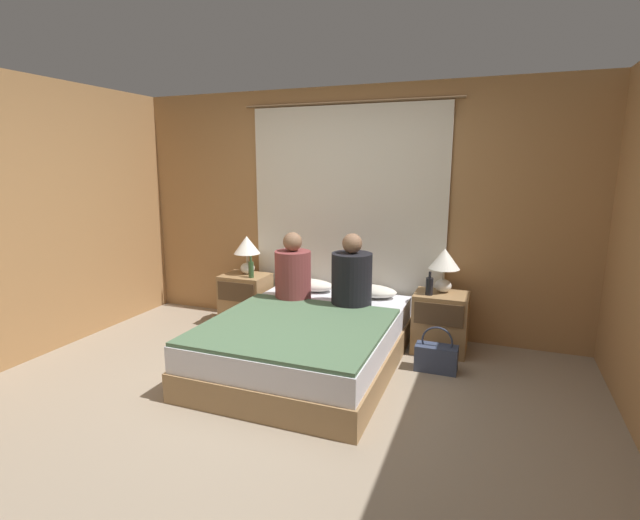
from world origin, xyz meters
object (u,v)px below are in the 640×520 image
person_right_in_bed (352,277)px  beer_bottle_on_right_stand (429,286)px  pillow_left (308,285)px  pillow_right (369,291)px  bed (308,342)px  nightstand_left (246,300)px  nightstand_right (440,322)px  person_left_in_bed (293,272)px  beer_bottle_on_left_stand (251,269)px  handbag_on_floor (436,357)px  lamp_left (247,249)px  lamp_right (444,263)px

person_right_in_bed → beer_bottle_on_right_stand: 0.71m
pillow_left → pillow_right: bearing=0.0°
bed → pillow_left: size_ratio=3.59×
nightstand_left → nightstand_right: (2.08, 0.00, 0.00)m
nightstand_left → person_left_in_bed: (0.69, -0.27, 0.43)m
pillow_left → beer_bottle_on_left_stand: 0.63m
beer_bottle_on_right_stand → handbag_on_floor: 0.65m
pillow_right → pillow_left: bearing=180.0°
beer_bottle_on_left_stand → pillow_right: bearing=7.0°
nightstand_right → pillow_left: nightstand_right is taller
nightstand_left → lamp_left: size_ratio=1.35×
nightstand_left → person_right_in_bed: bearing=-12.0°
bed → handbag_on_floor: size_ratio=5.03×
handbag_on_floor → lamp_left: bearing=166.3°
beer_bottle_on_left_stand → nightstand_right: bearing=2.3°
person_left_in_bed → person_right_in_bed: size_ratio=0.97×
handbag_on_floor → pillow_left: bearing=159.4°
beer_bottle_on_left_stand → beer_bottle_on_right_stand: 1.85m
lamp_left → lamp_right: (2.08, 0.00, 0.00)m
lamp_left → person_right_in_bed: 1.34m
bed → lamp_left: lamp_left is taller
nightstand_left → person_left_in_bed: bearing=-21.5°
lamp_right → pillow_right: lamp_right is taller
bed → handbag_on_floor: 1.11m
lamp_right → lamp_left: bearing=180.0°
person_right_in_bed → person_left_in_bed: bearing=180.0°
lamp_left → beer_bottle_on_left_stand: lamp_left is taller
person_left_in_bed → beer_bottle_on_left_stand: (-0.57, 0.19, -0.06)m
pillow_right → handbag_on_floor: pillow_right is taller
beer_bottle_on_left_stand → beer_bottle_on_right_stand: size_ratio=1.05×
bed → pillow_left: bearing=111.9°
lamp_right → pillow_right: 0.79m
pillow_right → person_right_in_bed: size_ratio=0.81×
lamp_left → handbag_on_floor: lamp_left is taller
bed → lamp_right: size_ratio=4.79×
pillow_left → beer_bottle_on_left_stand: (-0.59, -0.15, 0.16)m
person_left_in_bed → lamp_right: bearing=13.6°
lamp_left → person_left_in_bed: (0.69, -0.34, -0.13)m
beer_bottle_on_right_stand → pillow_right: bearing=165.8°
nightstand_left → lamp_right: 2.15m
beer_bottle_on_left_stand → handbag_on_floor: size_ratio=0.58×
lamp_left → beer_bottle_on_right_stand: (1.97, -0.14, -0.19)m
pillow_left → person_left_in_bed: person_left_in_bed is taller
lamp_right → beer_bottle_on_left_stand: (-1.96, -0.14, -0.19)m
lamp_right → beer_bottle_on_right_stand: size_ratio=1.90×
bed → beer_bottle_on_left_stand: (-0.92, 0.66, 0.44)m
lamp_right → pillow_left: bearing=179.5°
person_left_in_bed → nightstand_right: bearing=11.2°
person_left_in_bed → beer_bottle_on_right_stand: person_left_in_bed is taller
pillow_left → pillow_right: same height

